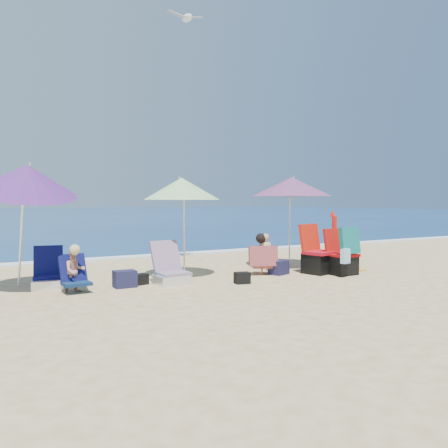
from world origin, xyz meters
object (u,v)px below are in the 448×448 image
chair_rainbow (170,273)px  camp_chair_left (318,259)px  umbrella_striped (182,189)px  seagull (187,18)px  camp_chair_right (342,257)px  furled_umbrella (334,238)px  chair_navy (48,277)px  umbrella_turquoise (292,187)px  person_center (264,255)px  umbrella_blue (27,179)px  person_left (75,270)px

chair_rainbow → camp_chair_left: size_ratio=0.75×
umbrella_striped → seagull: (0.73, 1.25, 3.98)m
camp_chair_right → seagull: seagull is taller
furled_umbrella → camp_chair_right: furled_umbrella is taller
chair_navy → camp_chair_left: 5.51m
chair_navy → umbrella_turquoise: bearing=-1.4°
camp_chair_right → chair_navy: bearing=164.6°
furled_umbrella → seagull: size_ratio=1.61×
furled_umbrella → person_center: 1.63m
umbrella_turquoise → camp_chair_right: (0.26, -1.43, -1.53)m
umbrella_striped → furled_umbrella: size_ratio=1.52×
umbrella_turquoise → camp_chair_left: bearing=-94.0°
chair_rainbow → seagull: size_ratio=0.94×
person_center → seagull: size_ratio=1.04×
umbrella_striped → camp_chair_right: (3.09, -1.44, -1.45)m
umbrella_blue → seagull: bearing=18.7°
umbrella_turquoise → person_left: size_ratio=2.64×
chair_rainbow → person_center: 2.19m
person_left → umbrella_turquoise: bearing=5.8°
chair_rainbow → person_left: (-1.76, 0.09, 0.16)m
chair_rainbow → camp_chair_left: bearing=-6.9°
furled_umbrella → camp_chair_left: bearing=171.5°
chair_navy → seagull: seagull is taller
umbrella_turquoise → person_left: 5.37m
umbrella_striped → chair_rainbow: 1.81m
chair_navy → camp_chair_left: (5.38, -1.15, 0.12)m
camp_chair_left → seagull: (-2.04, 2.27, 5.48)m
person_center → seagull: 5.76m
umbrella_striped → chair_navy: size_ratio=2.53×
chair_rainbow → furled_umbrella: bearing=-7.1°
umbrella_turquoise → umbrella_striped: size_ratio=1.05×
umbrella_striped → person_left: (-2.29, -0.53, -1.45)m
furled_umbrella → person_left: (-5.46, 0.55, -0.38)m
chair_rainbow → camp_chair_right: (3.62, -0.82, 0.16)m
umbrella_blue → chair_navy: 1.80m
person_center → person_left: bearing=179.0°
camp_chair_right → umbrella_turquoise: bearing=100.1°
camp_chair_right → seagull: 6.51m
umbrella_turquoise → furled_umbrella: size_ratio=1.60×
chair_navy → camp_chair_right: camp_chair_right is taller
umbrella_turquoise → camp_chair_right: bearing=-79.9°
seagull → umbrella_blue: bearing=-161.3°
umbrella_blue → person_center: 4.90m
umbrella_turquoise → chair_navy: umbrella_turquoise is taller
camp_chair_right → seagull: (-2.36, 2.69, 5.43)m
umbrella_turquoise → furled_umbrella: 1.61m
furled_umbrella → chair_navy: furled_umbrella is taller
umbrella_turquoise → camp_chair_left: (-0.07, -1.02, -1.58)m
chair_navy → camp_chair_right: bearing=-15.4°
umbrella_blue → chair_navy: bearing=20.9°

